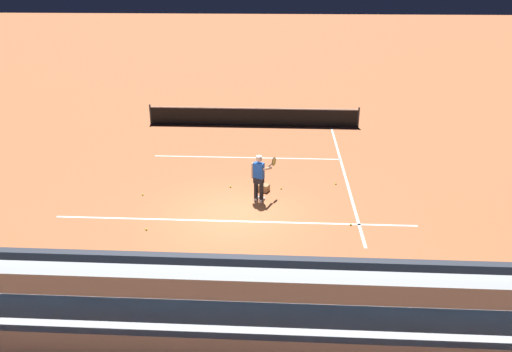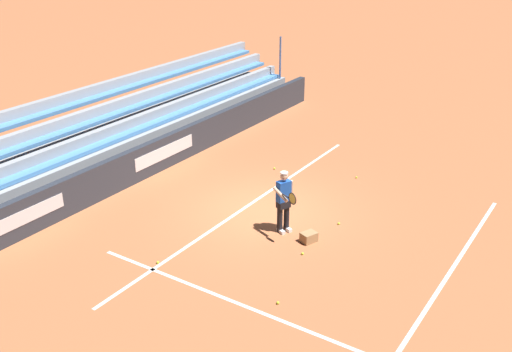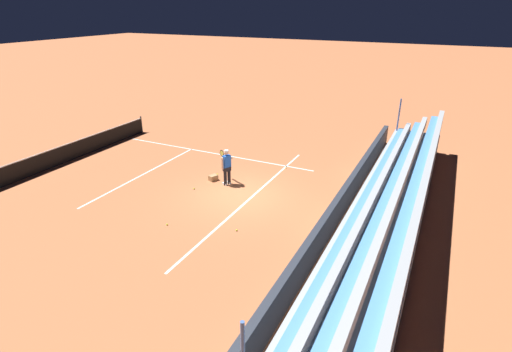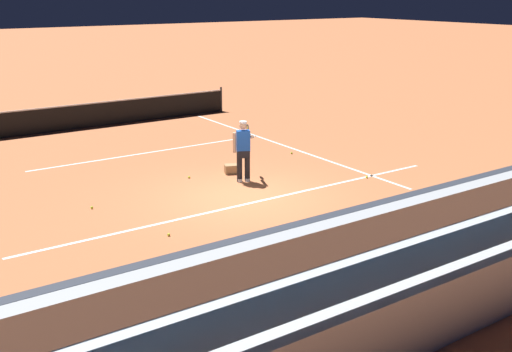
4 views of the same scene
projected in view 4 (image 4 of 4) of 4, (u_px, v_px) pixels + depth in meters
ground_plane at (243, 197)px, 15.49m from camera, size 160.00×160.00×0.00m
court_baseline_white at (253, 202)px, 15.09m from camera, size 12.00×0.10×0.01m
court_sideline_white at (280, 144)px, 20.85m from camera, size 0.10×12.00×0.01m
court_service_line_white at (153, 152)px, 19.85m from camera, size 8.22×0.10×0.01m
back_wall_sponsor_board at (364, 232)px, 11.81m from camera, size 20.55×0.25×1.10m
bleacher_stand at (438, 257)px, 10.30m from camera, size 19.52×2.40×2.95m
tennis_player at (243, 150)px, 16.54m from camera, size 0.86×0.91×1.71m
ball_box_cardboard at (232, 169)px, 17.50m from camera, size 0.48×0.43×0.26m
tennis_ball_near_player at (247, 167)px, 18.03m from camera, size 0.07×0.07×0.07m
tennis_ball_far_left at (169, 235)px, 13.02m from camera, size 0.07×0.07×0.07m
tennis_ball_midcourt at (92, 208)px, 14.65m from camera, size 0.07×0.07×0.07m
tennis_ball_on_baseline at (292, 153)px, 19.59m from camera, size 0.07×0.07×0.07m
tennis_ball_toward_net at (189, 177)px, 17.04m from camera, size 0.07×0.07×0.07m
tennis_ball_far_right at (367, 177)px, 17.06m from camera, size 0.07×0.07×0.07m
tennis_net at (101, 114)px, 23.56m from camera, size 11.09×0.09×1.07m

